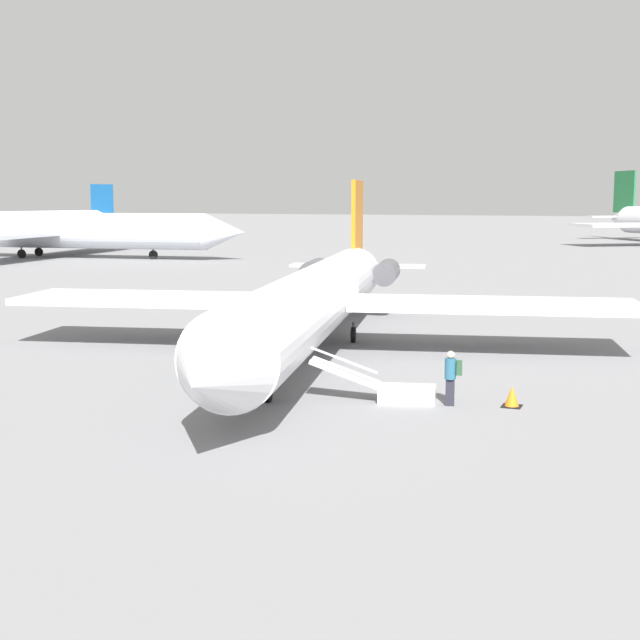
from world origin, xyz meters
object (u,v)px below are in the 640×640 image
boarding_stairs (394,390)px  airplane_taxiing_distant (50,230)px  airplane_far_left (18,221)px  passenger (452,374)px  airplane_main (319,297)px

boarding_stairs → airplane_taxiing_distant: bearing=-56.5°
airplane_far_left → airplane_taxiing_distant: bearing=61.7°
airplane_taxiing_distant → airplane_far_left: airplane_taxiing_distant is taller
airplane_far_left → passenger: bearing=63.7°
airplane_far_left → passenger: (92.32, 94.03, -1.65)m
airplane_taxiing_distant → airplane_main: bearing=-49.8°
boarding_stairs → airplane_main: bearing=-67.7°
airplane_taxiing_distant → boarding_stairs: airplane_taxiing_distant is taller
boarding_stairs → passenger: boarding_stairs is taller
passenger → boarding_stairs: bearing=-9.1°
airplane_far_left → passenger: 131.78m
airplane_taxiing_distant → airplane_far_left: size_ratio=1.09×
airplane_taxiing_distant → passenger: (53.16, 56.82, -1.98)m
airplane_far_left → boarding_stairs: 130.57m
airplane_far_left → boarding_stairs: airplane_far_left is taller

